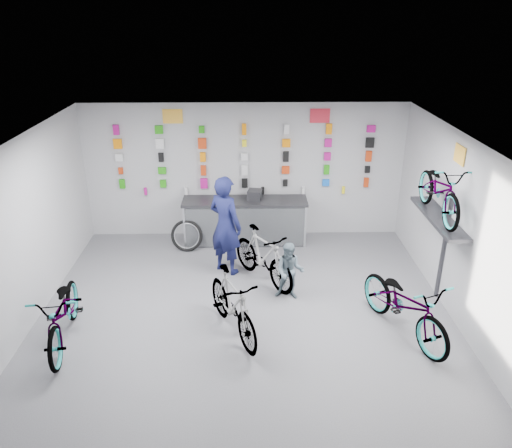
{
  "coord_description": "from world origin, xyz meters",
  "views": [
    {
      "loc": [
        0.05,
        -6.53,
        4.84
      ],
      "look_at": [
        0.2,
        1.4,
        1.37
      ],
      "focal_mm": 35.0,
      "sensor_mm": 36.0,
      "label": 1
    }
  ],
  "objects_px": {
    "bike_left": "(64,313)",
    "clerk": "(225,225)",
    "counter": "(245,222)",
    "customer": "(290,271)",
    "bike_center": "(233,304)",
    "bike_service": "(263,256)",
    "bike_right": "(405,304)"
  },
  "relations": [
    {
      "from": "counter",
      "to": "bike_left",
      "type": "bearing_deg",
      "value": -128.13
    },
    {
      "from": "bike_center",
      "to": "customer",
      "type": "relative_size",
      "value": 1.68
    },
    {
      "from": "counter",
      "to": "customer",
      "type": "height_order",
      "value": "customer"
    },
    {
      "from": "bike_service",
      "to": "bike_left",
      "type": "bearing_deg",
      "value": 174.89
    },
    {
      "from": "bike_left",
      "to": "clerk",
      "type": "bearing_deg",
      "value": 34.87
    },
    {
      "from": "counter",
      "to": "customer",
      "type": "bearing_deg",
      "value": -71.19
    },
    {
      "from": "bike_service",
      "to": "clerk",
      "type": "distance_m",
      "value": 0.95
    },
    {
      "from": "bike_left",
      "to": "customer",
      "type": "xyz_separation_m",
      "value": [
        3.58,
        1.21,
        0.02
      ]
    },
    {
      "from": "bike_right",
      "to": "bike_service",
      "type": "relative_size",
      "value": 1.16
    },
    {
      "from": "bike_center",
      "to": "bike_service",
      "type": "relative_size",
      "value": 1.01
    },
    {
      "from": "counter",
      "to": "customer",
      "type": "distance_m",
      "value": 2.47
    },
    {
      "from": "bike_center",
      "to": "customer",
      "type": "xyz_separation_m",
      "value": [
        0.98,
        1.06,
        -0.0
      ]
    },
    {
      "from": "clerk",
      "to": "bike_center",
      "type": "bearing_deg",
      "value": 132.05
    },
    {
      "from": "bike_service",
      "to": "bike_right",
      "type": "bearing_deg",
      "value": -72.8
    },
    {
      "from": "counter",
      "to": "bike_service",
      "type": "height_order",
      "value": "bike_service"
    },
    {
      "from": "counter",
      "to": "bike_left",
      "type": "distance_m",
      "value": 4.51
    },
    {
      "from": "counter",
      "to": "bike_service",
      "type": "xyz_separation_m",
      "value": [
        0.34,
        -1.75,
        0.05
      ]
    },
    {
      "from": "bike_center",
      "to": "bike_right",
      "type": "xyz_separation_m",
      "value": [
        2.71,
        -0.05,
        0.0
      ]
    },
    {
      "from": "bike_left",
      "to": "clerk",
      "type": "xyz_separation_m",
      "value": [
        2.42,
        2.23,
        0.47
      ]
    },
    {
      "from": "bike_right",
      "to": "clerk",
      "type": "relative_size",
      "value": 1.04
    },
    {
      "from": "bike_center",
      "to": "clerk",
      "type": "bearing_deg",
      "value": 70.49
    },
    {
      "from": "counter",
      "to": "clerk",
      "type": "bearing_deg",
      "value": -105.6
    },
    {
      "from": "counter",
      "to": "bike_left",
      "type": "xyz_separation_m",
      "value": [
        -2.79,
        -3.55,
        0.03
      ]
    },
    {
      "from": "clerk",
      "to": "customer",
      "type": "xyz_separation_m",
      "value": [
        1.16,
        -1.02,
        -0.45
      ]
    },
    {
      "from": "counter",
      "to": "clerk",
      "type": "relative_size",
      "value": 1.37
    },
    {
      "from": "counter",
      "to": "clerk",
      "type": "distance_m",
      "value": 1.46
    },
    {
      "from": "counter",
      "to": "bike_service",
      "type": "bearing_deg",
      "value": -78.96
    },
    {
      "from": "customer",
      "to": "bike_right",
      "type": "bearing_deg",
      "value": -21.29
    },
    {
      "from": "bike_service",
      "to": "customer",
      "type": "bearing_deg",
      "value": -87.23
    },
    {
      "from": "counter",
      "to": "bike_right",
      "type": "bearing_deg",
      "value": -53.75
    },
    {
      "from": "counter",
      "to": "clerk",
      "type": "xyz_separation_m",
      "value": [
        -0.37,
        -1.32,
        0.5
      ]
    },
    {
      "from": "customer",
      "to": "bike_left",
      "type": "bearing_deg",
      "value": -149.95
    }
  ]
}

